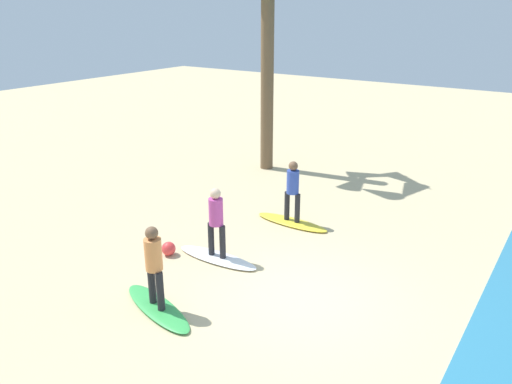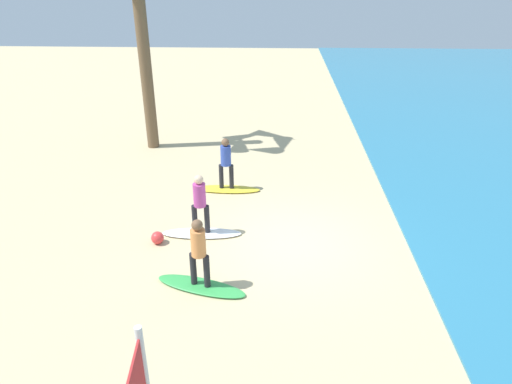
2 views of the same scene
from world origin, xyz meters
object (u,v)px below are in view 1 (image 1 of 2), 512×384
object	(u,v)px
surfboard_yellow	(292,222)
surfer_yellow	(293,187)
surfboard_green	(158,308)
beach_ball	(169,249)
surfer_white	(216,218)
surfer_green	(154,261)
surfboard_white	(217,258)

from	to	relation	value
surfboard_yellow	surfer_yellow	world-z (taller)	surfer_yellow
surfboard_green	beach_ball	world-z (taller)	beach_ball
surfer_yellow	surfer_white	bearing A→B (deg)	-8.39
surfboard_yellow	surfer_green	world-z (taller)	surfer_green
surfboard_yellow	surfboard_white	bearing A→B (deg)	-97.07
surfboard_green	beach_ball	bearing A→B (deg)	144.16
surfboard_green	surfer_green	size ratio (longest dim) A/B	1.28
beach_ball	surfboard_yellow	bearing A→B (deg)	155.12
surfer_yellow	surfer_green	distance (m)	4.92
surfer_green	surfboard_yellow	bearing A→B (deg)	179.03
surfer_white	beach_ball	size ratio (longest dim) A/B	5.03
surfboard_yellow	surfboard_white	size ratio (longest dim) A/B	1.00
surfer_yellow	surfboard_white	world-z (taller)	surfer_yellow
surfer_white	surfer_yellow	bearing A→B (deg)	171.61
surfer_yellow	surfer_white	distance (m)	2.72
surfboard_yellow	surfer_yellow	bearing A→B (deg)	1.32
beach_ball	surfer_yellow	bearing A→B (deg)	155.12
surfboard_white	surfboard_green	xyz separation A→B (m)	(2.23, 0.31, 0.00)
surfer_yellow	surfboard_white	bearing A→B (deg)	-8.39
surfboard_green	surfer_white	bearing A→B (deg)	114.18
surfer_yellow	beach_ball	xyz separation A→B (m)	(3.15, -1.46, -0.87)
surfer_white	beach_ball	xyz separation A→B (m)	(0.46, -1.07, -0.87)
surfer_yellow	surfer_white	world-z (taller)	same
surfboard_yellow	surfer_white	xyz separation A→B (m)	(2.69, -0.40, 0.99)
surfboard_yellow	surfer_white	bearing A→B (deg)	-97.07
surfboard_yellow	surfer_white	world-z (taller)	surfer_white
surfboard_white	surfboard_green	size ratio (longest dim) A/B	1.00
surfboard_yellow	beach_ball	world-z (taller)	beach_ball
surfboard_white	surfer_white	bearing A→B (deg)	-1.73
surfboard_green	beach_ball	distance (m)	2.24
surfboard_yellow	surfer_yellow	xyz separation A→B (m)	(0.00, 0.00, 0.99)
surfboard_green	beach_ball	xyz separation A→B (m)	(-1.77, -1.38, 0.12)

